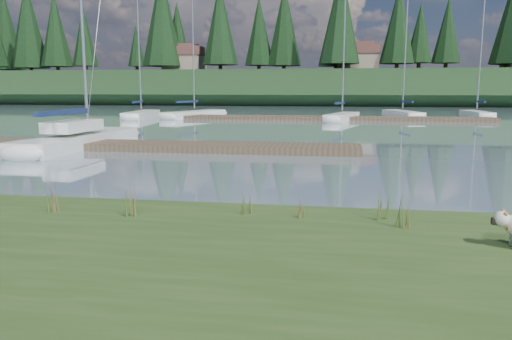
# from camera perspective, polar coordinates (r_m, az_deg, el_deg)

# --- Properties ---
(ground) EXTENTS (200.00, 200.00, 0.00)m
(ground) POSITION_cam_1_polar(r_m,az_deg,el_deg) (40.78, 5.01, 5.74)
(ground) COLOR #7E97A6
(ground) RESTS_ON ground
(bank) EXTENTS (60.00, 9.00, 0.35)m
(bank) POSITION_cam_1_polar(r_m,az_deg,el_deg) (5.99, -23.24, -14.42)
(bank) COLOR #314B1F
(bank) RESTS_ON ground
(ridge) EXTENTS (200.00, 20.00, 5.00)m
(ridge) POSITION_cam_1_polar(r_m,az_deg,el_deg) (83.64, 7.31, 9.23)
(ridge) COLOR #1A3218
(ridge) RESTS_ON ground
(sailboat_main) EXTENTS (1.98, 9.08, 12.99)m
(sailboat_main) POSITION_cam_1_polar(r_m,az_deg,el_deg) (23.42, -18.70, 3.70)
(sailboat_main) COLOR white
(sailboat_main) RESTS_ON ground
(dock_near) EXTENTS (16.00, 2.00, 0.30)m
(dock_near) POSITION_cam_1_polar(r_m,az_deg,el_deg) (20.96, -10.48, 2.69)
(dock_near) COLOR #4C3D2C
(dock_near) RESTS_ON ground
(dock_far) EXTENTS (26.00, 2.20, 0.30)m
(dock_far) POSITION_cam_1_polar(r_m,az_deg,el_deg) (40.67, 7.84, 5.90)
(dock_far) COLOR #4C3D2C
(dock_far) RESTS_ON ground
(sailboat_bg_0) EXTENTS (2.45, 7.96, 11.37)m
(sailboat_bg_0) POSITION_cam_1_polar(r_m,az_deg,el_deg) (44.89, -12.74, 6.29)
(sailboat_bg_0) COLOR white
(sailboat_bg_0) RESTS_ON ground
(sailboat_bg_1) EXTENTS (4.39, 8.57, 12.62)m
(sailboat_bg_1) POSITION_cam_1_polar(r_m,az_deg,el_deg) (44.81, -6.49, 6.46)
(sailboat_bg_1) COLOR white
(sailboat_bg_1) RESTS_ON ground
(sailboat_bg_2) EXTENTS (3.09, 7.01, 10.47)m
(sailboat_bg_2) POSITION_cam_1_polar(r_m,az_deg,el_deg) (40.78, 10.02, 6.10)
(sailboat_bg_2) COLOR white
(sailboat_bg_2) RESTS_ON ground
(sailboat_bg_3) EXTENTS (3.22, 7.63, 11.07)m
(sailboat_bg_3) POSITION_cam_1_polar(r_m,az_deg,el_deg) (46.39, 16.10, 6.25)
(sailboat_bg_3) COLOR white
(sailboat_bg_3) RESTS_ON ground
(sailboat_bg_4) EXTENTS (1.59, 6.74, 10.01)m
(sailboat_bg_4) POSITION_cam_1_polar(r_m,az_deg,el_deg) (47.95, 23.69, 5.92)
(sailboat_bg_4) COLOR white
(sailboat_bg_4) RESTS_ON ground
(weed_0) EXTENTS (0.17, 0.14, 0.67)m
(weed_0) POSITION_cam_1_polar(r_m,az_deg,el_deg) (8.81, -13.92, -3.29)
(weed_0) COLOR #475B23
(weed_0) RESTS_ON bank
(weed_1) EXTENTS (0.17, 0.14, 0.54)m
(weed_1) POSITION_cam_1_polar(r_m,az_deg,el_deg) (8.64, -1.04, -3.62)
(weed_1) COLOR #475B23
(weed_1) RESTS_ON bank
(weed_2) EXTENTS (0.17, 0.14, 0.71)m
(weed_2) POSITION_cam_1_polar(r_m,az_deg,el_deg) (8.09, 16.64, -4.39)
(weed_2) COLOR #475B23
(weed_2) RESTS_ON bank
(weed_3) EXTENTS (0.17, 0.14, 0.61)m
(weed_3) POSITION_cam_1_polar(r_m,az_deg,el_deg) (9.52, -22.22, -2.93)
(weed_3) COLOR #475B23
(weed_3) RESTS_ON bank
(weed_4) EXTENTS (0.17, 0.14, 0.43)m
(weed_4) POSITION_cam_1_polar(r_m,az_deg,el_deg) (8.41, 4.88, -4.33)
(weed_4) COLOR #475B23
(weed_4) RESTS_ON bank
(weed_5) EXTENTS (0.17, 0.14, 0.67)m
(weed_5) POSITION_cam_1_polar(r_m,az_deg,el_deg) (8.56, 14.47, -3.67)
(weed_5) COLOR #475B23
(weed_5) RESTS_ON bank
(mud_lip) EXTENTS (60.00, 0.50, 0.14)m
(mud_lip) POSITION_cam_1_polar(r_m,az_deg,el_deg) (9.80, -9.30, -5.23)
(mud_lip) COLOR #33281C
(mud_lip) RESTS_ON ground
(conifer_1) EXTENTS (4.40, 4.40, 11.30)m
(conifer_1) POSITION_cam_1_polar(r_m,az_deg,el_deg) (92.67, -19.03, 14.25)
(conifer_1) COLOR #382619
(conifer_1) RESTS_ON ridge
(conifer_2) EXTENTS (6.60, 6.60, 16.05)m
(conifer_2) POSITION_cam_1_polar(r_m,az_deg,el_deg) (84.17, -10.70, 16.68)
(conifer_2) COLOR #382619
(conifer_2) RESTS_ON ridge
(conifer_3) EXTENTS (4.84, 4.84, 12.25)m
(conifer_3) POSITION_cam_1_polar(r_m,az_deg,el_deg) (84.12, 0.34, 15.61)
(conifer_3) COLOR #382619
(conifer_3) RESTS_ON ridge
(conifer_4) EXTENTS (6.16, 6.16, 15.10)m
(conifer_4) POSITION_cam_1_polar(r_m,az_deg,el_deg) (77.31, 9.61, 17.05)
(conifer_4) COLOR #382619
(conifer_4) RESTS_ON ridge
(conifer_5) EXTENTS (3.96, 3.96, 10.35)m
(conifer_5) POSITION_cam_1_polar(r_m,az_deg,el_deg) (81.89, 18.26, 14.68)
(conifer_5) COLOR #382619
(conifer_5) RESTS_ON ridge
(house_0) EXTENTS (6.30, 5.30, 4.65)m
(house_0) POSITION_cam_1_polar(r_m,az_deg,el_deg) (84.53, -8.14, 12.47)
(house_0) COLOR gray
(house_0) RESTS_ON ridge
(house_1) EXTENTS (6.30, 5.30, 4.65)m
(house_1) POSITION_cam_1_polar(r_m,az_deg,el_deg) (81.78, 11.64, 12.49)
(house_1) COLOR gray
(house_1) RESTS_ON ridge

